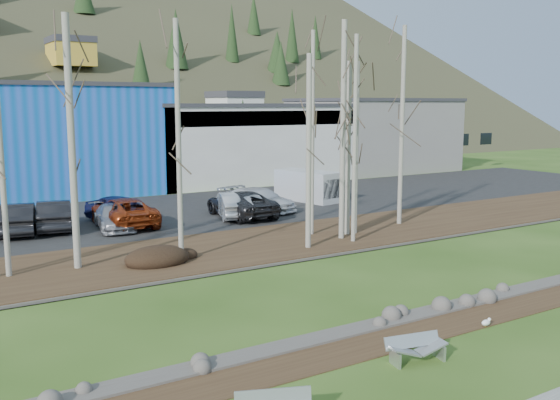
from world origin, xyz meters
TOP-DOWN VIEW (x-y plane):
  - ground at (0.00, 0.00)m, footprint 200.00×200.00m
  - dirt_strip at (0.00, 2.10)m, footprint 80.00×1.80m
  - near_bank_rocks at (0.00, 3.10)m, footprint 80.00×0.80m
  - river at (0.00, 7.20)m, footprint 80.00×8.00m
  - far_bank_rocks at (0.00, 11.30)m, footprint 80.00×0.80m
  - far_bank at (0.00, 14.50)m, footprint 80.00×7.00m
  - parking_lot at (0.00, 25.00)m, footprint 80.00×14.00m
  - building_blue at (-6.00, 39.00)m, footprint 20.40×12.24m
  - building_white at (12.00, 38.98)m, footprint 18.36×12.24m
  - building_grey at (28.00, 39.00)m, footprint 14.28×12.24m
  - hillside at (0.00, 84.00)m, footprint 160.00×72.00m
  - bench_damaged at (-2.96, 0.50)m, footprint 1.70×0.83m
  - seagull at (0.70, 1.24)m, footprint 0.40×0.18m
  - dirt_mound at (-5.26, 13.41)m, footprint 2.79×1.97m
  - birch_1 at (-10.86, 14.64)m, footprint 0.22×0.22m
  - birch_2 at (-8.27, 14.45)m, footprint 0.29×0.29m
  - birch_3 at (-4.17, 13.39)m, footprint 0.22×0.22m
  - birch_4 at (1.81, 12.51)m, footprint 0.25×0.25m
  - birch_5 at (3.67, 14.87)m, footprint 0.20×0.20m
  - birch_6 at (4.43, 12.44)m, footprint 0.21×0.21m
  - birch_7 at (4.37, 13.30)m, footprint 0.27×0.27m
  - birch_8 at (5.19, 13.90)m, footprint 0.26×0.26m
  - birch_9 at (9.44, 14.60)m, footprint 0.24×0.24m
  - birch_10 at (5.68, 13.90)m, footprint 0.26×0.26m
  - car_1 at (-9.10, 23.10)m, footprint 2.66×5.05m
  - car_2 at (-3.81, 22.12)m, footprint 2.72×5.67m
  - car_3 at (-4.54, 21.55)m, footprint 2.44×4.65m
  - car_4 at (-3.64, 23.17)m, footprint 3.66×4.84m
  - car_5 at (2.43, 21.26)m, footprint 2.92×4.88m
  - car_6 at (2.95, 21.14)m, footprint 2.74×5.67m
  - car_7 at (4.50, 22.31)m, footprint 3.42×5.27m
  - car_8 at (-7.29, 23.10)m, footprint 2.66×5.05m
  - car_9 at (4.99, 22.31)m, footprint 3.42×5.27m
  - van_white at (9.92, 24.10)m, footprint 2.88×5.01m

SIDE VIEW (x-z plane):
  - ground at x=0.00m, z-range 0.00..0.00m
  - near_bank_rocks at x=0.00m, z-range -0.25..0.25m
  - river at x=0.00m, z-range -0.45..0.45m
  - far_bank_rocks at x=0.00m, z-range -0.23..0.23m
  - dirt_strip at x=0.00m, z-range 0.00..0.03m
  - parking_lot at x=0.00m, z-range 0.00..0.14m
  - far_bank at x=0.00m, z-range 0.00..0.15m
  - seagull at x=0.70m, z-range 0.02..0.30m
  - bench_damaged at x=-2.96m, z-range 0.00..0.73m
  - dirt_mound at x=-5.26m, z-range 0.15..0.70m
  - car_3 at x=-4.54m, z-range 0.14..1.43m
  - car_7 at x=4.50m, z-range 0.14..1.56m
  - car_9 at x=4.99m, z-range 0.14..1.56m
  - car_5 at x=2.43m, z-range 0.14..1.66m
  - car_4 at x=-3.64m, z-range 0.14..1.68m
  - car_6 at x=2.95m, z-range 0.14..1.69m
  - car_2 at x=-3.81m, z-range 0.14..1.70m
  - car_1 at x=-9.10m, z-range 0.14..1.72m
  - car_8 at x=-7.29m, z-range 0.14..1.72m
  - van_white at x=9.92m, z-range 0.14..2.20m
  - building_white at x=12.00m, z-range 0.01..6.81m
  - building_grey at x=28.00m, z-range 0.01..7.31m
  - building_blue at x=-6.00m, z-range 0.01..8.31m
  - birch_8 at x=5.19m, z-range 0.15..8.87m
  - birch_10 at x=5.68m, z-range 0.15..8.87m
  - birch_4 at x=1.81m, z-range 0.15..9.01m
  - birch_6 at x=4.43m, z-range 0.15..9.99m
  - birch_1 at x=-10.86m, z-range 0.15..10.19m
  - birch_3 at x=-4.17m, z-range 0.15..10.21m
  - birch_2 at x=-8.27m, z-range 0.15..10.26m
  - birch_5 at x=3.67m, z-range 0.15..10.36m
  - birch_7 at x=4.37m, z-range 0.15..10.73m
  - birch_9 at x=9.44m, z-range 0.15..10.93m
  - hillside at x=0.00m, z-range 0.00..35.00m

